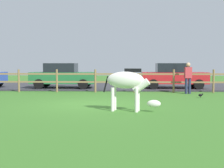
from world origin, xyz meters
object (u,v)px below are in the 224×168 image
at_px(crow_on_grass, 201,95).
at_px(parked_car_green, 63,75).
at_px(zebra, 128,83).
at_px(parked_car_red, 173,76).
at_px(visitor_near_fence, 188,76).

bearing_deg(crow_on_grass, parked_car_green, 146.97).
distance_m(zebra, parked_car_green, 9.82).
xyz_separation_m(parked_car_red, visitor_near_fence, (0.28, -3.04, 0.06)).
distance_m(zebra, visitor_near_fence, 6.85).
xyz_separation_m(zebra, visitor_near_fence, (3.20, 6.06, -0.02)).
bearing_deg(zebra, visitor_near_fence, 62.20).
height_order(zebra, parked_car_green, parked_car_green).
xyz_separation_m(zebra, crow_on_grass, (3.40, 4.14, -0.80)).
height_order(zebra, crow_on_grass, zebra).
distance_m(zebra, crow_on_grass, 5.42).
relative_size(zebra, parked_car_red, 0.48).
distance_m(crow_on_grass, parked_car_red, 5.03).
xyz_separation_m(parked_car_green, visitor_near_fence, (7.21, -2.90, 0.06)).
bearing_deg(parked_car_red, parked_car_green, -178.84).
xyz_separation_m(crow_on_grass, parked_car_green, (-7.41, 4.82, 0.72)).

